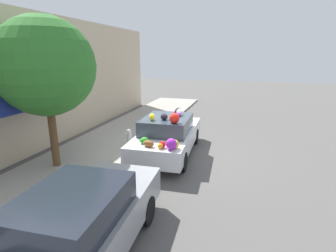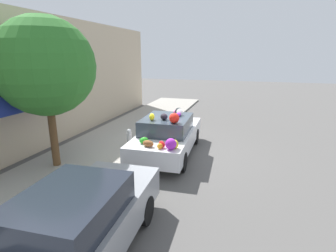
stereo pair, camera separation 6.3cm
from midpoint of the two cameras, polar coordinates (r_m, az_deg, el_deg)
ground_plane at (r=10.01m, az=0.22°, el=-6.00°), size 60.00×60.00×0.00m
sidewalk_curb at (r=11.03m, az=-13.36°, el=-4.09°), size 24.00×3.20×0.10m
building_facade at (r=11.67m, az=-24.01°, el=8.69°), size 18.00×1.20×5.17m
street_tree at (r=8.85m, az=-24.96°, el=11.61°), size 2.98×2.98×4.68m
fire_hydrant at (r=10.50m, az=-8.27°, el=-2.55°), size 0.20×0.20×0.70m
art_car at (r=9.71m, az=0.14°, el=-1.85°), size 4.59×2.06×1.80m
parked_car_plain at (r=5.08m, az=-18.77°, el=-19.95°), size 4.44×1.90×1.50m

